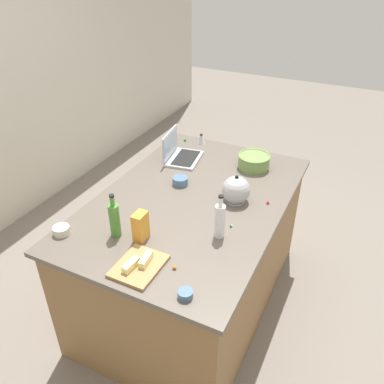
# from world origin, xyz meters

# --- Properties ---
(ground_plane) EXTENTS (12.00, 12.00, 0.00)m
(ground_plane) POSITION_xyz_m (0.00, 0.00, 0.00)
(ground_plane) COLOR slate
(island_counter) EXTENTS (1.74, 1.15, 0.90)m
(island_counter) POSITION_xyz_m (0.00, 0.00, 0.45)
(island_counter) COLOR olive
(island_counter) RESTS_ON ground
(laptop) EXTENTS (0.34, 0.27, 0.22)m
(laptop) POSITION_xyz_m (0.45, 0.33, 0.95)
(laptop) COLOR #B7B7BC
(laptop) RESTS_ON island_counter
(mixing_bowl_large) EXTENTS (0.24, 0.24, 0.10)m
(mixing_bowl_large) POSITION_xyz_m (0.57, -0.22, 0.95)
(mixing_bowl_large) COLOR #72934C
(mixing_bowl_large) RESTS_ON island_counter
(bottle_vinegar) EXTENTS (0.06, 0.06, 0.27)m
(bottle_vinegar) POSITION_xyz_m (-0.27, -0.31, 1.01)
(bottle_vinegar) COLOR white
(bottle_vinegar) RESTS_ON island_counter
(bottle_olive) EXTENTS (0.06, 0.06, 0.27)m
(bottle_olive) POSITION_xyz_m (-0.52, 0.22, 1.01)
(bottle_olive) COLOR #4C8C38
(bottle_olive) RESTS_ON island_counter
(kettle) EXTENTS (0.21, 0.18, 0.20)m
(kettle) POSITION_xyz_m (0.10, -0.26, 0.98)
(kettle) COLOR #ADADB2
(kettle) RESTS_ON island_counter
(cutting_board) EXTENTS (0.27, 0.22, 0.02)m
(cutting_board) POSITION_xyz_m (-0.69, -0.04, 0.91)
(cutting_board) COLOR #AD7F4C
(cutting_board) RESTS_ON island_counter
(butter_stick_left) EXTENTS (0.11, 0.05, 0.04)m
(butter_stick_left) POSITION_xyz_m (-0.66, -0.06, 0.94)
(butter_stick_left) COLOR #F4E58C
(butter_stick_left) RESTS_ON cutting_board
(butter_stick_right) EXTENTS (0.11, 0.05, 0.04)m
(butter_stick_right) POSITION_xyz_m (-0.72, -0.02, 0.94)
(butter_stick_right) COLOR #F4E58C
(butter_stick_right) RESTS_ON cutting_board
(ramekin_small) EXTENTS (0.11, 0.11, 0.05)m
(ramekin_small) POSITION_xyz_m (0.13, 0.15, 0.93)
(ramekin_small) COLOR slate
(ramekin_small) RESTS_ON island_counter
(ramekin_medium) EXTENTS (0.07, 0.07, 0.04)m
(ramekin_medium) POSITION_xyz_m (-0.76, -0.34, 0.92)
(ramekin_medium) COLOR slate
(ramekin_medium) RESTS_ON island_counter
(ramekin_wide) EXTENTS (0.09, 0.09, 0.05)m
(ramekin_wide) POSITION_xyz_m (-0.65, 0.50, 0.92)
(ramekin_wide) COLOR beige
(ramekin_wide) RESTS_ON island_counter
(kitchen_timer) EXTENTS (0.07, 0.07, 0.08)m
(kitchen_timer) POSITION_xyz_m (0.79, 0.30, 0.94)
(kitchen_timer) COLOR #B2B2B7
(kitchen_timer) RESTS_ON island_counter
(candy_bag) EXTENTS (0.09, 0.06, 0.17)m
(candy_bag) POSITION_xyz_m (-0.49, 0.07, 0.99)
(candy_bag) COLOR gold
(candy_bag) RESTS_ON island_counter
(candy_0) EXTENTS (0.02, 0.02, 0.02)m
(candy_0) POSITION_xyz_m (0.16, -0.46, 0.91)
(candy_0) COLOR red
(candy_0) RESTS_ON island_counter
(candy_1) EXTENTS (0.02, 0.02, 0.02)m
(candy_1) POSITION_xyz_m (-0.17, -0.34, 0.91)
(candy_1) COLOR green
(candy_1) RESTS_ON island_counter
(candy_2) EXTENTS (0.02, 0.02, 0.02)m
(candy_2) POSITION_xyz_m (0.76, 0.44, 0.91)
(candy_2) COLOR green
(candy_2) RESTS_ON island_counter
(candy_3) EXTENTS (0.02, 0.02, 0.02)m
(candy_3) POSITION_xyz_m (-0.62, -0.21, 0.91)
(candy_3) COLOR orange
(candy_3) RESTS_ON island_counter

